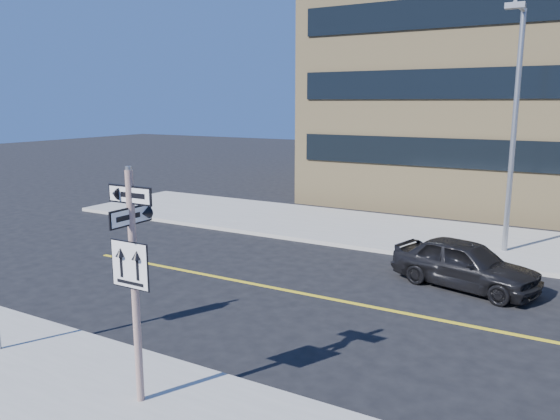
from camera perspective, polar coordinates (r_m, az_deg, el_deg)
The scene contains 5 objects.
ground at distance 12.03m, azimuth -5.71°, elevation -14.51°, with size 120.00×120.00×0.00m, color black.
sign_pole at distance 9.36m, azimuth -15.06°, elevation -6.43°, with size 0.92×0.92×4.06m.
parked_car_a at distance 16.42m, azimuth 18.75°, elevation -5.34°, with size 4.12×1.66×1.40m, color black.
streetlight_a at distance 19.67m, azimuth 23.28°, elevation 8.98°, with size 0.55×2.25×8.00m.
building_brick at distance 34.26m, azimuth 23.45°, elevation 16.66°, with size 18.00×18.00×18.00m, color tan.
Camera 1 is at (6.39, -8.76, 5.21)m, focal length 35.00 mm.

